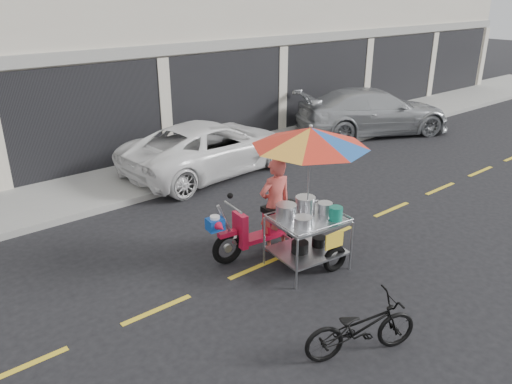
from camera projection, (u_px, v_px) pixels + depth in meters
ground at (332, 235)px, 10.13m from camera, size 90.00×90.00×0.00m
sidewalk at (186, 164)px, 14.03m from camera, size 45.00×3.00×0.15m
shophouse_block at (171, 1)px, 17.75m from camera, size 36.00×8.11×10.40m
centerline at (332, 235)px, 10.13m from camera, size 42.00×0.10×0.01m
white_pickup at (211, 147)px, 13.41m from camera, size 5.19×2.74×1.39m
silver_pickup at (373, 111)px, 17.03m from camera, size 5.70×4.14×1.53m
near_bicycle at (361, 327)px, 6.69m from camera, size 1.72×1.14×0.85m
food_vendor_rig at (296, 176)px, 8.64m from camera, size 2.58×2.29×2.60m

